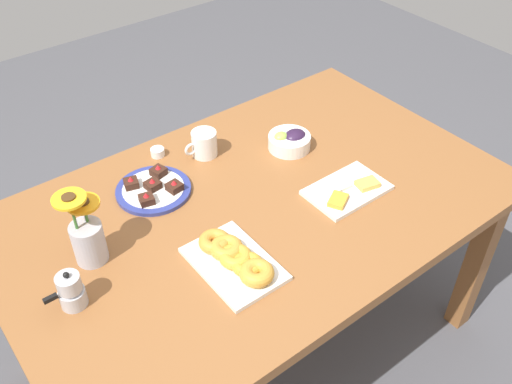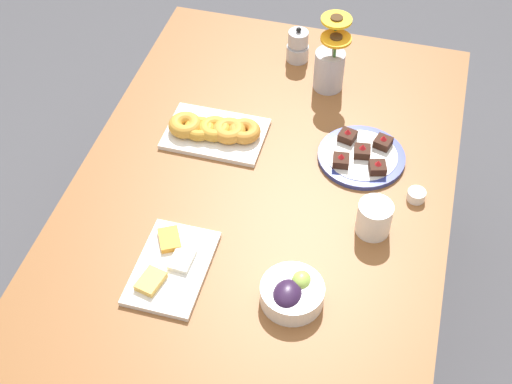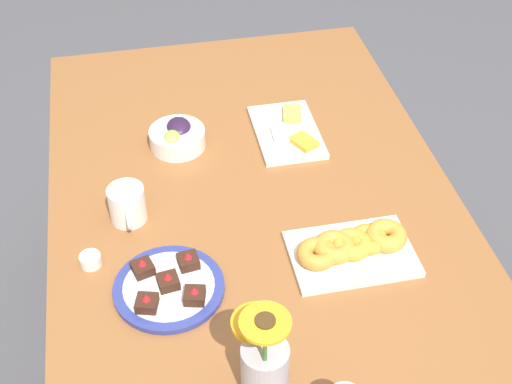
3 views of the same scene
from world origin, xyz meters
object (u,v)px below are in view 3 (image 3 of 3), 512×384
at_px(dining_table, 256,229).
at_px(dessert_plate, 169,287).
at_px(jam_cup_honey, 90,260).
at_px(cheese_platter, 288,131).
at_px(flower_vase, 264,364).
at_px(croissant_platter, 352,247).
at_px(coffee_mug, 127,204).
at_px(grape_bowl, 177,136).

height_order(dining_table, dessert_plate, dessert_plate).
relative_size(jam_cup_honey, dessert_plate, 0.20).
bearing_deg(cheese_platter, flower_vase, -16.74).
xyz_separation_m(croissant_platter, jam_cup_honey, (-0.09, -0.58, -0.01)).
height_order(cheese_platter, dessert_plate, dessert_plate).
relative_size(dining_table, dessert_plate, 6.63).
relative_size(coffee_mug, flower_vase, 0.51).
relative_size(grape_bowl, croissant_platter, 0.52).
xyz_separation_m(croissant_platter, dessert_plate, (0.02, -0.42, -0.01)).
height_order(dining_table, grape_bowl, grape_bowl).
bearing_deg(jam_cup_honey, coffee_mug, 144.46).
xyz_separation_m(jam_cup_honey, dessert_plate, (0.11, 0.16, -0.00)).
height_order(cheese_platter, croissant_platter, croissant_platter).
bearing_deg(coffee_mug, dessert_plate, 15.78).
xyz_separation_m(grape_bowl, dessert_plate, (0.50, -0.08, -0.02)).
xyz_separation_m(dining_table, croissant_platter, (0.21, 0.18, 0.11)).
distance_m(dining_table, jam_cup_honey, 0.43).
bearing_deg(dining_table, jam_cup_honey, -73.29).
bearing_deg(dessert_plate, cheese_platter, 142.10).
height_order(jam_cup_honey, flower_vase, flower_vase).
distance_m(coffee_mug, jam_cup_honey, 0.17).
distance_m(grape_bowl, cheese_platter, 0.30).
height_order(coffee_mug, cheese_platter, coffee_mug).
height_order(coffee_mug, dessert_plate, coffee_mug).
relative_size(croissant_platter, flower_vase, 1.21).
relative_size(jam_cup_honey, flower_vase, 0.20).
distance_m(dining_table, croissant_platter, 0.30).
relative_size(grape_bowl, cheese_platter, 0.57).
relative_size(dining_table, grape_bowl, 10.72).
bearing_deg(flower_vase, coffee_mug, -157.43).
relative_size(grape_bowl, dessert_plate, 0.62).
relative_size(cheese_platter, flower_vase, 1.09).
xyz_separation_m(dining_table, dessert_plate, (0.23, -0.24, 0.10)).
relative_size(coffee_mug, cheese_platter, 0.47).
xyz_separation_m(dining_table, jam_cup_honey, (0.12, -0.40, 0.10)).
height_order(cheese_platter, jam_cup_honey, cheese_platter).
relative_size(dessert_plate, flower_vase, 1.02).
relative_size(coffee_mug, grape_bowl, 0.82).
xyz_separation_m(coffee_mug, jam_cup_honey, (0.13, -0.09, -0.03)).
relative_size(croissant_platter, jam_cup_honey, 6.02).
bearing_deg(croissant_platter, coffee_mug, -114.43).
distance_m(cheese_platter, croissant_platter, 0.47).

